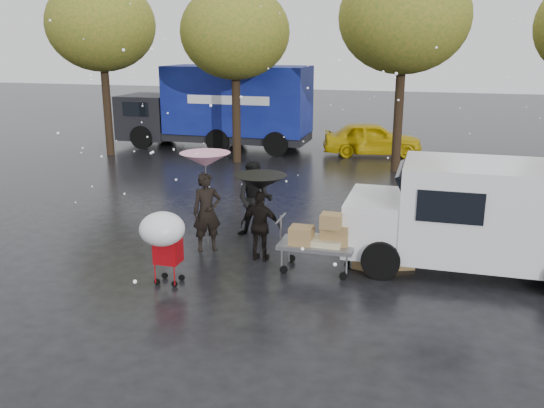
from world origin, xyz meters
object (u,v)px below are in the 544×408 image
(person_pink, at_px, (207,212))
(vendor_cart, at_px, (321,237))
(person_black, at_px, (261,226))
(blue_truck, at_px, (220,107))
(white_van, at_px, (480,215))
(shopping_cart, at_px, (163,233))
(yellow_taxi, at_px, (372,139))

(person_pink, bearing_deg, vendor_cart, -45.43)
(person_black, height_order, blue_truck, blue_truck)
(white_van, bearing_deg, blue_truck, 130.46)
(vendor_cart, bearing_deg, person_pink, 168.26)
(white_van, bearing_deg, person_black, -171.23)
(person_black, height_order, shopping_cart, person_black)
(white_van, bearing_deg, person_pink, -176.02)
(person_pink, distance_m, shopping_cart, 2.08)
(vendor_cart, bearing_deg, person_black, 168.34)
(vendor_cart, bearing_deg, yellow_taxi, 91.85)
(white_van, bearing_deg, yellow_taxi, 106.17)
(white_van, relative_size, blue_truck, 0.59)
(yellow_taxi, bearing_deg, person_pink, 156.59)
(person_pink, distance_m, white_van, 5.69)
(vendor_cart, bearing_deg, white_van, 17.47)
(vendor_cart, height_order, shopping_cart, shopping_cart)
(person_black, bearing_deg, blue_truck, -64.79)
(person_black, bearing_deg, vendor_cart, 169.11)
(person_black, bearing_deg, person_pink, -11.06)
(shopping_cart, bearing_deg, person_pink, 89.39)
(person_pink, height_order, person_black, person_pink)
(person_pink, height_order, shopping_cart, person_pink)
(person_black, bearing_deg, white_van, -170.47)
(person_black, bearing_deg, yellow_taxi, -93.48)
(shopping_cart, height_order, white_van, white_van)
(blue_truck, bearing_deg, shopping_cart, -73.18)
(blue_truck, distance_m, yellow_taxi, 6.63)
(blue_truck, bearing_deg, person_black, -65.55)
(shopping_cart, relative_size, blue_truck, 0.18)
(shopping_cart, bearing_deg, vendor_cart, 29.54)
(vendor_cart, xyz_separation_m, white_van, (3.01, 0.95, 0.43))
(vendor_cart, distance_m, shopping_cart, 3.10)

